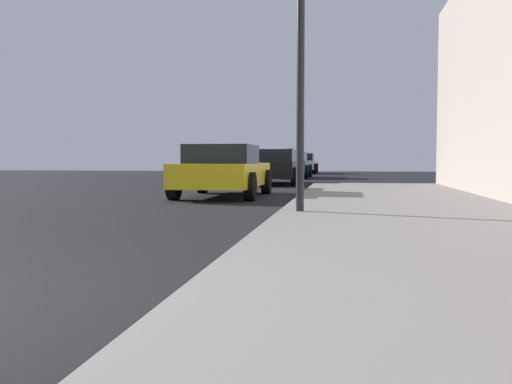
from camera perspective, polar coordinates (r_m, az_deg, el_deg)
name	(u,v)px	position (r m, az deg, el deg)	size (l,w,h in m)	color
car_yellow	(223,170)	(14.16, -3.24, 2.14)	(1.97, 4.17, 1.27)	yellow
car_black	(274,167)	(21.22, 1.77, 2.54)	(1.99, 4.53, 1.27)	black
car_green	(290,165)	(28.23, 3.42, 2.72)	(1.93, 4.45, 1.43)	#196638
car_white	(301,163)	(36.58, 4.44, 2.85)	(2.06, 4.08, 1.27)	white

